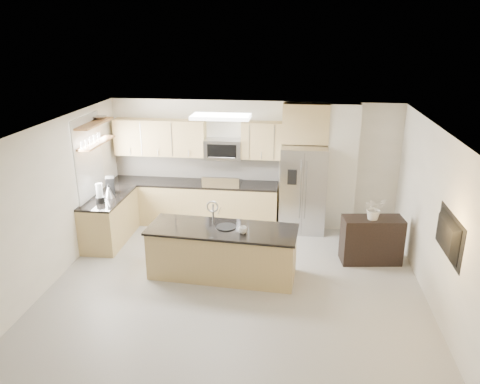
# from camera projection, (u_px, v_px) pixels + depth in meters

# --- Properties ---
(floor) EXTENTS (6.50, 6.50, 0.00)m
(floor) POSITION_uv_depth(u_px,v_px,m) (232.00, 300.00, 7.25)
(floor) COLOR #A29F9A
(floor) RESTS_ON ground
(ceiling) EXTENTS (6.00, 6.50, 0.02)m
(ceiling) POSITION_uv_depth(u_px,v_px,m) (231.00, 135.00, 6.39)
(ceiling) COLOR silver
(ceiling) RESTS_ON wall_back
(wall_back) EXTENTS (6.00, 0.02, 2.60)m
(wall_back) POSITION_uv_depth(u_px,v_px,m) (253.00, 163.00, 9.87)
(wall_back) COLOR white
(wall_back) RESTS_ON floor
(wall_front) EXTENTS (6.00, 0.02, 2.60)m
(wall_front) POSITION_uv_depth(u_px,v_px,m) (175.00, 379.00, 3.78)
(wall_front) COLOR white
(wall_front) RESTS_ON floor
(wall_left) EXTENTS (0.02, 6.50, 2.60)m
(wall_left) POSITION_uv_depth(u_px,v_px,m) (38.00, 213.00, 7.17)
(wall_left) COLOR white
(wall_left) RESTS_ON floor
(wall_right) EXTENTS (0.02, 6.50, 2.60)m
(wall_right) POSITION_uv_depth(u_px,v_px,m) (446.00, 233.00, 6.47)
(wall_right) COLOR white
(wall_right) RESTS_ON floor
(back_counter) EXTENTS (3.55, 0.66, 1.44)m
(back_counter) POSITION_uv_depth(u_px,v_px,m) (194.00, 202.00, 9.98)
(back_counter) COLOR tan
(back_counter) RESTS_ON floor
(left_counter) EXTENTS (0.66, 1.50, 0.92)m
(left_counter) POSITION_uv_depth(u_px,v_px,m) (110.00, 219.00, 9.14)
(left_counter) COLOR tan
(left_counter) RESTS_ON floor
(range) EXTENTS (0.76, 0.64, 1.14)m
(range) POSITION_uv_depth(u_px,v_px,m) (223.00, 204.00, 9.90)
(range) COLOR black
(range) RESTS_ON floor
(upper_cabinets) EXTENTS (3.50, 0.33, 0.75)m
(upper_cabinets) POSITION_uv_depth(u_px,v_px,m) (190.00, 138.00, 9.69)
(upper_cabinets) COLOR #D3BC72
(upper_cabinets) RESTS_ON wall_back
(microwave) EXTENTS (0.76, 0.40, 0.40)m
(microwave) POSITION_uv_depth(u_px,v_px,m) (223.00, 149.00, 9.64)
(microwave) COLOR #AAAAAC
(microwave) RESTS_ON upper_cabinets
(refrigerator) EXTENTS (0.92, 0.78, 1.78)m
(refrigerator) POSITION_uv_depth(u_px,v_px,m) (303.00, 189.00, 9.53)
(refrigerator) COLOR #AAAAAC
(refrigerator) RESTS_ON floor
(partition_column) EXTENTS (0.60, 0.30, 2.60)m
(partition_column) POSITION_uv_depth(u_px,v_px,m) (341.00, 168.00, 9.52)
(partition_column) COLOR silver
(partition_column) RESTS_ON floor
(window) EXTENTS (0.04, 1.15, 1.65)m
(window) POSITION_uv_depth(u_px,v_px,m) (89.00, 160.00, 8.79)
(window) COLOR white
(window) RESTS_ON wall_left
(shelf_lower) EXTENTS (0.30, 1.20, 0.04)m
(shelf_lower) POSITION_uv_depth(u_px,v_px,m) (96.00, 143.00, 8.77)
(shelf_lower) COLOR olive
(shelf_lower) RESTS_ON wall_left
(shelf_upper) EXTENTS (0.30, 1.20, 0.04)m
(shelf_upper) POSITION_uv_depth(u_px,v_px,m) (93.00, 123.00, 8.64)
(shelf_upper) COLOR olive
(shelf_upper) RESTS_ON wall_left
(ceiling_fixture) EXTENTS (1.00, 0.50, 0.06)m
(ceiling_fixture) POSITION_uv_depth(u_px,v_px,m) (221.00, 117.00, 7.95)
(ceiling_fixture) COLOR white
(ceiling_fixture) RESTS_ON ceiling
(island) EXTENTS (2.53, 1.06, 1.28)m
(island) POSITION_uv_depth(u_px,v_px,m) (223.00, 252.00, 7.86)
(island) COLOR tan
(island) RESTS_ON floor
(credenza) EXTENTS (1.10, 0.58, 0.84)m
(credenza) POSITION_uv_depth(u_px,v_px,m) (371.00, 240.00, 8.32)
(credenza) COLOR black
(credenza) RESTS_ON floor
(cup) EXTENTS (0.17, 0.17, 0.11)m
(cup) POSITION_uv_depth(u_px,v_px,m) (243.00, 230.00, 7.51)
(cup) COLOR silver
(cup) RESTS_ON island
(platter) EXTENTS (0.43, 0.43, 0.02)m
(platter) POSITION_uv_depth(u_px,v_px,m) (226.00, 227.00, 7.75)
(platter) COLOR black
(platter) RESTS_ON island
(blender) EXTENTS (0.16, 0.16, 0.38)m
(blender) POSITION_uv_depth(u_px,v_px,m) (100.00, 194.00, 8.63)
(blender) COLOR black
(blender) RESTS_ON left_counter
(kettle) EXTENTS (0.20, 0.20, 0.25)m
(kettle) POSITION_uv_depth(u_px,v_px,m) (109.00, 192.00, 8.91)
(kettle) COLOR #AAAAAC
(kettle) RESTS_ON left_counter
(coffee_maker) EXTENTS (0.23, 0.25, 0.32)m
(coffee_maker) POSITION_uv_depth(u_px,v_px,m) (110.00, 186.00, 9.15)
(coffee_maker) COLOR black
(coffee_maker) RESTS_ON left_counter
(bowl) EXTENTS (0.34, 0.34, 0.08)m
(bowl) POSITION_uv_depth(u_px,v_px,m) (100.00, 117.00, 8.91)
(bowl) COLOR #AAAAAC
(bowl) RESTS_ON shelf_upper
(flower_vase) EXTENTS (0.68, 0.63, 0.60)m
(flower_vase) POSITION_uv_depth(u_px,v_px,m) (375.00, 203.00, 8.04)
(flower_vase) COLOR beige
(flower_vase) RESTS_ON credenza
(television) EXTENTS (0.14, 1.08, 0.62)m
(television) POSITION_uv_depth(u_px,v_px,m) (443.00, 235.00, 6.28)
(television) COLOR black
(television) RESTS_ON wall_right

